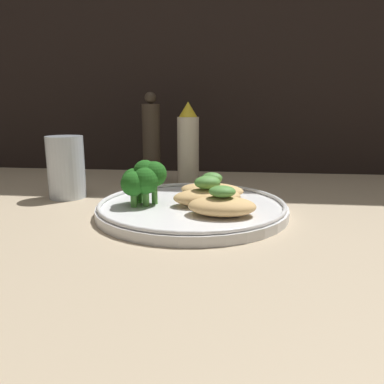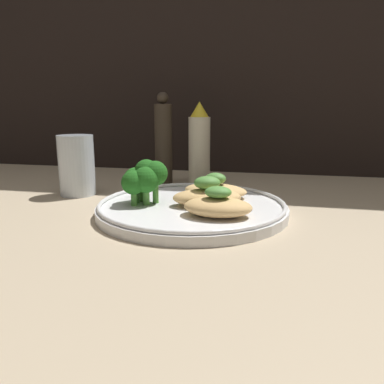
# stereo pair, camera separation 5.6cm
# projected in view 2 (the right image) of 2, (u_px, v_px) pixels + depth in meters

# --- Properties ---
(ground_plane) EXTENTS (1.80, 1.80, 0.01)m
(ground_plane) POSITION_uv_depth(u_px,v_px,m) (192.00, 217.00, 0.57)
(ground_plane) COLOR tan
(plate) EXTENTS (0.29, 0.29, 0.02)m
(plate) POSITION_uv_depth(u_px,v_px,m) (192.00, 207.00, 0.57)
(plate) COLOR white
(plate) RESTS_ON ground_plane
(grilled_meat_front) EXTENTS (0.09, 0.06, 0.04)m
(grilled_meat_front) POSITION_uv_depth(u_px,v_px,m) (218.00, 205.00, 0.51)
(grilled_meat_front) COLOR tan
(grilled_meat_front) RESTS_ON plate
(grilled_meat_middle) EXTENTS (0.11, 0.08, 0.05)m
(grilled_meat_middle) POSITION_uv_depth(u_px,v_px,m) (207.00, 195.00, 0.56)
(grilled_meat_middle) COLOR tan
(grilled_meat_middle) RESTS_ON plate
(grilled_meat_back) EXTENTS (0.11, 0.08, 0.04)m
(grilled_meat_back) POSITION_uv_depth(u_px,v_px,m) (215.00, 189.00, 0.62)
(grilled_meat_back) COLOR tan
(grilled_meat_back) RESTS_ON plate
(broccoli_bunch) EXTENTS (0.07, 0.06, 0.07)m
(broccoli_bunch) POSITION_uv_depth(u_px,v_px,m) (144.00, 178.00, 0.57)
(broccoli_bunch) COLOR #4C8E38
(broccoli_bunch) RESTS_ON plate
(sauce_bottle) EXTENTS (0.04, 0.04, 0.17)m
(sauce_bottle) POSITION_uv_depth(u_px,v_px,m) (199.00, 145.00, 0.77)
(sauce_bottle) COLOR beige
(sauce_bottle) RESTS_ON ground_plane
(pepper_grinder) EXTENTS (0.04, 0.04, 0.19)m
(pepper_grinder) POSITION_uv_depth(u_px,v_px,m) (163.00, 141.00, 0.79)
(pepper_grinder) COLOR #382D23
(pepper_grinder) RESTS_ON ground_plane
(drinking_glass) EXTENTS (0.06, 0.06, 0.11)m
(drinking_glass) POSITION_uv_depth(u_px,v_px,m) (77.00, 165.00, 0.68)
(drinking_glass) COLOR silver
(drinking_glass) RESTS_ON ground_plane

